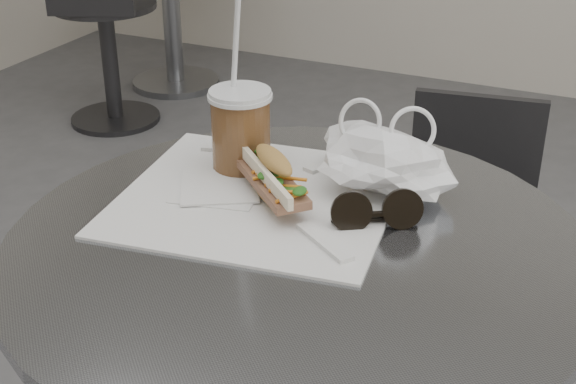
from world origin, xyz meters
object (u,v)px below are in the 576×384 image
at_px(sunglasses, 376,213).
at_px(drink_can, 242,131).
at_px(bg_chair, 105,43).
at_px(chair_far, 459,275).
at_px(banh_mi, 273,178).
at_px(iced_coffee, 241,130).

bearing_deg(sunglasses, drink_can, 128.68).
distance_m(bg_chair, drink_can, 2.13).
bearing_deg(bg_chair, chair_far, -54.04).
xyz_separation_m(banh_mi, sunglasses, (0.16, -0.01, -0.02)).
xyz_separation_m(chair_far, iced_coffee, (-0.24, -0.53, 0.50)).
bearing_deg(chair_far, drink_can, 56.82).
height_order(bg_chair, banh_mi, banh_mi).
relative_size(sunglasses, drink_can, 0.94).
distance_m(bg_chair, iced_coffee, 2.14).
bearing_deg(chair_far, sunglasses, 81.53).
xyz_separation_m(bg_chair, sunglasses, (1.66, -1.61, 0.41)).
relative_size(bg_chair, iced_coffee, 2.80).
xyz_separation_m(banh_mi, iced_coffee, (-0.09, 0.07, 0.03)).
xyz_separation_m(iced_coffee, drink_can, (-0.00, 0.01, -0.01)).
bearing_deg(banh_mi, bg_chair, 176.59).
height_order(bg_chair, drink_can, drink_can).
relative_size(banh_mi, iced_coffee, 0.74).
bearing_deg(bg_chair, iced_coffee, -70.29).
xyz_separation_m(chair_far, drink_can, (-0.25, -0.53, 0.50)).
height_order(chair_far, sunglasses, sunglasses).
bearing_deg(sunglasses, chair_far, 58.21).
xyz_separation_m(bg_chair, banh_mi, (1.51, -1.60, 0.43)).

